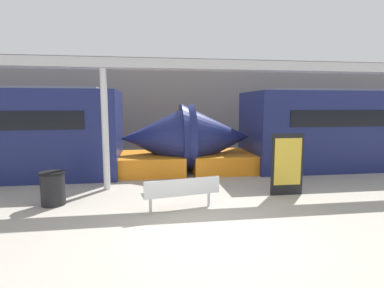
{
  "coord_description": "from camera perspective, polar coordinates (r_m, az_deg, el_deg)",
  "views": [
    {
      "loc": [
        -1.17,
        -5.75,
        2.56
      ],
      "look_at": [
        0.11,
        3.16,
        1.4
      ],
      "focal_mm": 28.0,
      "sensor_mm": 36.0,
      "label": 1
    }
  ],
  "objects": [
    {
      "name": "poster_board",
      "position": [
        8.97,
        17.69,
        -3.69
      ],
      "size": [
        0.94,
        0.07,
        1.77
      ],
      "color": "black",
      "rests_on": "ground_plane"
    },
    {
      "name": "bench_near",
      "position": [
        7.37,
        -2.02,
        -8.9
      ],
      "size": [
        1.94,
        0.8,
        0.82
      ],
      "rotation": [
        0.0,
        0.0,
        0.2
      ],
      "color": "silver",
      "rests_on": "ground_plane"
    },
    {
      "name": "trash_bin",
      "position": [
        8.59,
        -24.98,
        -7.65
      ],
      "size": [
        0.63,
        0.63,
        0.87
      ],
      "color": "black",
      "rests_on": "ground_plane"
    },
    {
      "name": "station_wall",
      "position": [
        15.95,
        -4.02,
        7.11
      ],
      "size": [
        56.0,
        0.2,
        5.0
      ],
      "primitive_type": "cube",
      "color": "gray",
      "rests_on": "ground_plane"
    },
    {
      "name": "ground_plane",
      "position": [
        6.4,
        3.18,
        -16.23
      ],
      "size": [
        60.0,
        60.0,
        0.0
      ],
      "primitive_type": "plane",
      "color": "#A8A093"
    },
    {
      "name": "train_left",
      "position": [
        14.82,
        30.77,
        2.24
      ],
      "size": [
        16.01,
        2.93,
        3.2
      ],
      "color": "navy",
      "rests_on": "ground_plane"
    },
    {
      "name": "canopy_beam",
      "position": [
        9.44,
        -16.65,
        14.49
      ],
      "size": [
        28.0,
        0.6,
        0.28
      ],
      "primitive_type": "cube",
      "color": "#B7B7BC",
      "rests_on": "support_column_near"
    },
    {
      "name": "support_column_near",
      "position": [
        9.39,
        -16.22,
        2.54
      ],
      "size": [
        0.2,
        0.2,
        3.64
      ],
      "primitive_type": "cylinder",
      "color": "silver",
      "rests_on": "ground_plane"
    }
  ]
}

